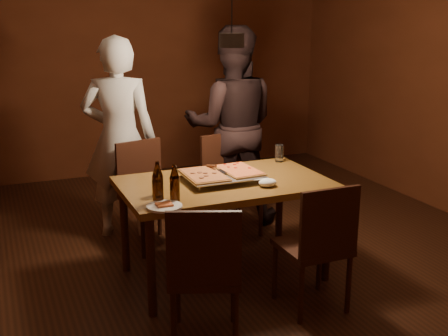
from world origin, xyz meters
name	(u,v)px	position (x,y,z in m)	size (l,w,h in m)	color
room_shell	(232,89)	(0.00, 0.00, 1.40)	(6.00, 6.00, 6.00)	#35190E
dining_table	(224,191)	(-0.12, -0.13, 0.68)	(1.50, 0.90, 0.75)	brown
chair_far_left	(145,184)	(-0.49, 0.70, 0.54)	(0.51, 0.51, 0.49)	#38190F
chair_far_right	(228,175)	(0.27, 0.69, 0.54)	(0.49, 0.49, 0.49)	#38190F
chair_near_left	(204,263)	(-0.59, -0.96, 0.54)	(0.55, 0.55, 0.49)	#38190F
chair_near_right	(320,237)	(0.24, -0.88, 0.54)	(0.42, 0.42, 0.49)	#38190F
pizza_tray	(222,177)	(-0.12, -0.10, 0.77)	(0.55, 0.45, 0.05)	silver
pizza_meat	(204,175)	(-0.26, -0.10, 0.81)	(0.27, 0.42, 0.02)	maroon
pizza_cheese	(239,170)	(0.03, -0.09, 0.81)	(0.25, 0.40, 0.02)	gold
spatula	(220,172)	(-0.13, -0.09, 0.81)	(0.09, 0.24, 0.04)	silver
beer_bottle_a	(158,182)	(-0.69, -0.40, 0.88)	(0.07, 0.07, 0.27)	black
beer_bottle_b	(175,183)	(-0.59, -0.43, 0.87)	(0.07, 0.07, 0.25)	black
water_glass_left	(157,188)	(-0.66, -0.27, 0.80)	(0.07, 0.07, 0.11)	silver
water_glass_right	(279,153)	(0.52, 0.21, 0.82)	(0.07, 0.07, 0.14)	silver
plate_slice	(164,206)	(-0.69, -0.52, 0.76)	(0.23, 0.23, 0.03)	white
napkin	(268,183)	(0.12, -0.37, 0.78)	(0.13, 0.10, 0.06)	white
diner_white	(119,138)	(-0.63, 1.00, 0.88)	(0.64, 0.42, 1.77)	silver
diner_dark	(232,126)	(0.43, 0.98, 0.92)	(0.89, 0.70, 1.84)	black
pendant_lamp	(232,39)	(0.00, 0.00, 1.76)	(0.18, 0.18, 1.10)	black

